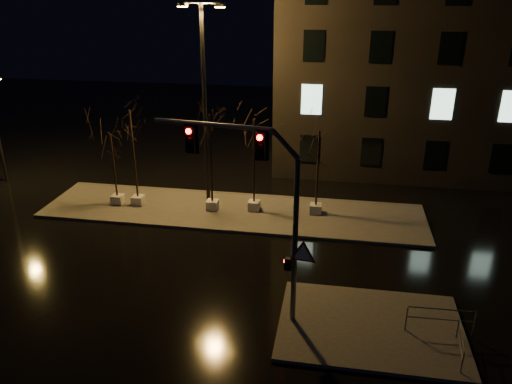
# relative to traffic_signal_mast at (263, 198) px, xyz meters

# --- Properties ---
(ground) EXTENTS (90.00, 90.00, 0.00)m
(ground) POSITION_rel_traffic_signal_mast_xyz_m (-3.27, 3.44, -5.17)
(ground) COLOR black
(ground) RESTS_ON ground
(median) EXTENTS (22.00, 5.00, 0.15)m
(median) POSITION_rel_traffic_signal_mast_xyz_m (-3.27, 9.44, -5.09)
(median) COLOR #484540
(median) RESTS_ON ground
(sidewalk_corner) EXTENTS (7.00, 5.00, 0.15)m
(sidewalk_corner) POSITION_rel_traffic_signal_mast_xyz_m (4.23, -0.06, -5.09)
(sidewalk_corner) COLOR #484540
(sidewalk_corner) RESTS_ON ground
(building) EXTENTS (25.00, 12.00, 15.00)m
(building) POSITION_rel_traffic_signal_mast_xyz_m (10.73, 21.44, 2.33)
(building) COLOR black
(building) RESTS_ON ground
(tree_0) EXTENTS (1.80, 1.80, 4.38)m
(tree_0) POSITION_rel_traffic_signal_mast_xyz_m (-10.19, 9.20, -1.70)
(tree_0) COLOR beige
(tree_0) RESTS_ON median
(tree_1) EXTENTS (1.80, 1.80, 5.88)m
(tree_1) POSITION_rel_traffic_signal_mast_xyz_m (-8.93, 9.29, -0.56)
(tree_1) COLOR beige
(tree_1) RESTS_ON median
(tree_2) EXTENTS (1.80, 1.80, 5.77)m
(tree_2) POSITION_rel_traffic_signal_mast_xyz_m (-4.41, 9.38, -0.64)
(tree_2) COLOR beige
(tree_2) RESTS_ON median
(tree_3) EXTENTS (1.80, 1.80, 5.56)m
(tree_3) POSITION_rel_traffic_signal_mast_xyz_m (-2.01, 9.69, -0.80)
(tree_3) COLOR beige
(tree_3) RESTS_ON median
(tree_4) EXTENTS (1.80, 1.80, 5.02)m
(tree_4) POSITION_rel_traffic_signal_mast_xyz_m (1.54, 9.84, -1.21)
(tree_4) COLOR beige
(tree_4) RESTS_ON median
(traffic_signal_mast) EXTENTS (6.20, 1.01, 7.64)m
(traffic_signal_mast) POSITION_rel_traffic_signal_mast_xyz_m (0.00, 0.00, 0.00)
(traffic_signal_mast) COLOR #585B60
(traffic_signal_mast) RESTS_ON sidewalk_corner
(streetlight_main) EXTENTS (2.81, 0.96, 11.31)m
(streetlight_main) POSITION_rel_traffic_signal_mast_xyz_m (-5.03, 10.78, 1.50)
(streetlight_main) COLOR black
(streetlight_main) RESTS_ON median
(guard_rail_a) EXTENTS (2.50, 0.12, 1.08)m
(guard_rail_a) POSITION_rel_traffic_signal_mast_xyz_m (6.73, -0.09, -4.32)
(guard_rail_a) COLOR #585B60
(guard_rail_a) RESTS_ON sidewalk_corner
(guard_rail_b) EXTENTS (0.26, 1.91, 0.91)m
(guard_rail_b) POSITION_rel_traffic_signal_mast_xyz_m (7.23, -1.20, -4.43)
(guard_rail_b) COLOR #585B60
(guard_rail_b) RESTS_ON sidewalk_corner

